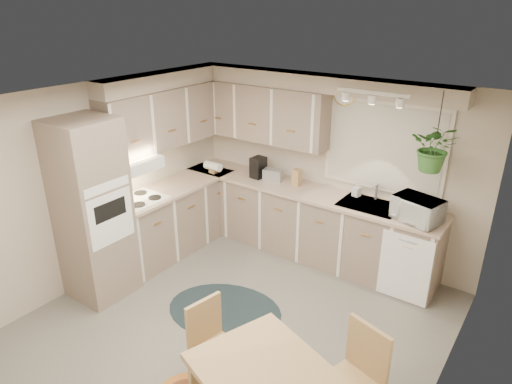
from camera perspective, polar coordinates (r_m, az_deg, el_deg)
floor at (r=5.10m, az=-2.86°, el=-16.39°), size 4.20×4.20×0.00m
ceiling at (r=4.04m, az=-3.53°, el=11.07°), size 4.20×4.20×0.00m
wall_back at (r=6.08m, az=9.19°, el=3.13°), size 4.00×0.04×2.40m
wall_front at (r=3.34m, az=-27.19°, el=-17.31°), size 4.00×0.04×2.40m
wall_left at (r=5.80m, az=-18.88°, el=1.15°), size 0.04×4.20×2.40m
wall_right at (r=3.71m, az=22.48°, el=-12.13°), size 0.04×4.20×2.40m
base_cab_left at (r=6.38m, az=-10.16°, el=-3.28°), size 0.60×1.85×0.90m
base_cab_back at (r=6.22m, az=5.87°, el=-3.78°), size 3.60×0.60×0.90m
counter_left at (r=6.19m, az=-10.39°, el=0.61°), size 0.64×1.89×0.04m
counter_back at (r=6.01m, az=6.00°, el=0.20°), size 3.64×0.64×0.04m
oven_stack at (r=5.41m, az=-19.76°, el=-2.26°), size 0.65×0.65×2.10m
wall_oven_face at (r=5.17m, az=-17.67°, el=-3.16°), size 0.02×0.56×0.58m
upper_cab_left at (r=6.09m, az=-11.07°, el=9.16°), size 0.35×2.00×0.75m
upper_cab_back at (r=6.25m, az=0.50°, el=9.92°), size 2.00×0.35×0.75m
soffit_left at (r=6.02m, az=-11.58°, el=13.58°), size 0.30×2.00×0.20m
soffit_back at (r=5.77m, az=7.38°, el=13.46°), size 3.60×0.30×0.20m
cooktop at (r=5.82m, az=-14.33°, el=-0.94°), size 0.52×0.58×0.02m
range_hood at (r=5.67m, az=-14.91°, el=3.32°), size 0.40×0.60×0.14m
window_blinds at (r=5.68m, az=15.63°, el=5.40°), size 1.40×0.02×1.00m
window_frame at (r=5.69m, az=15.67°, el=5.42°), size 1.50×0.02×1.10m
sink at (r=5.69m, az=13.93°, el=-1.98°), size 0.70×0.48×0.10m
dishwasher_front at (r=5.48m, az=18.06°, el=-9.09°), size 0.58×0.02×0.83m
track_light_bar at (r=5.04m, az=14.38°, el=11.95°), size 0.80×0.04×0.04m
wall_clock at (r=5.74m, az=11.04°, el=11.98°), size 0.30×0.03×0.30m
chair_left at (r=4.22m, az=-4.86°, el=-18.92°), size 0.46×0.46×0.83m
chair_back at (r=3.95m, az=11.65°, el=-22.29°), size 0.52×0.52×0.90m
braided_rug at (r=5.31m, az=-3.94°, el=-14.49°), size 1.52×1.30×0.01m
microwave at (r=5.36m, az=19.53°, el=-1.77°), size 0.56×0.40×0.34m
soap_bottle at (r=5.86m, az=12.43°, el=-0.17°), size 0.13×0.21×0.09m
hanging_plant at (r=5.12m, az=21.39°, el=4.57°), size 0.53×0.57×0.41m
coffee_maker at (r=6.33m, az=0.28°, el=3.10°), size 0.18×0.21×0.29m
toaster at (r=6.24m, az=2.14°, el=2.15°), size 0.28×0.20×0.16m
knife_block at (r=6.08m, az=5.13°, el=1.83°), size 0.11×0.11×0.22m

